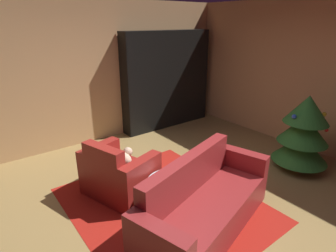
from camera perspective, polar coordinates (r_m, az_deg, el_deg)
The scene contains 11 objects.
ground_plane at distance 3.88m, azimuth 0.95°, elevation -15.58°, with size 7.44×7.44×0.00m, color olive.
wall_back at distance 5.71m, azimuth 26.88°, elevation 9.00°, with size 5.41×0.06×2.70m, color tan.
wall_left at distance 5.56m, azimuth -16.57°, elevation 10.10°, with size 0.06×6.32×2.70m, color tan.
area_rug at distance 3.85m, azimuth -0.88°, elevation -15.82°, with size 2.57×2.20×0.01m, color #9F1A12.
bookshelf_unit at distance 6.33m, azimuth 0.87°, elevation 9.37°, with size 0.32×2.17×2.12m.
armchair_red at distance 3.95m, azimuth -10.10°, elevation -9.87°, with size 1.10×0.92×0.83m.
couch_red at distance 3.35m, azimuth 7.46°, elevation -16.03°, with size 1.22×2.10×0.87m.
coffee_table at distance 3.52m, azimuth 0.91°, elevation -11.86°, with size 0.63×0.63×0.45m.
book_stack_on_table at distance 3.47m, azimuth 1.15°, elevation -10.40°, with size 0.21×0.16×0.12m.
bottle_on_table at distance 3.47m, azimuth 3.77°, elevation -9.47°, with size 0.07×0.07×0.26m.
decorated_tree at distance 4.91m, azimuth 26.05°, elevation -1.15°, with size 0.86×0.86×1.24m.
Camera 1 is at (2.44, -1.94, 2.30)m, focal length 29.68 mm.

